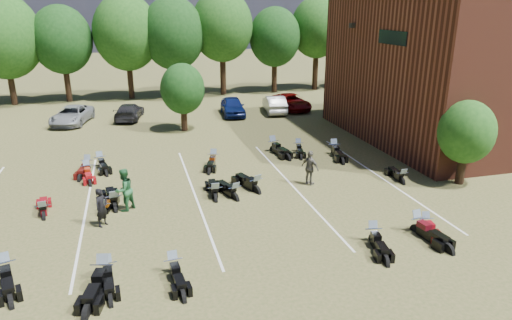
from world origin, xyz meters
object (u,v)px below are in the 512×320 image
object	(u,v)px
car_4	(233,106)
motorcycle_14	(88,170)
person_green	(124,190)
person_black	(102,207)
motorcycle_0	(7,279)
person_grey	(310,168)
motorcycle_3	(174,274)
motorcycle_7	(44,218)

from	to	relation	value
car_4	motorcycle_14	xyz separation A→B (m)	(-10.83, -11.23, -0.76)
person_green	person_black	bearing A→B (deg)	12.43
person_green	motorcycle_0	bearing A→B (deg)	6.20
person_grey	motorcycle_3	world-z (taller)	person_grey
person_black	motorcycle_7	size ratio (longest dim) A/B	0.80
person_grey	motorcycle_14	distance (m)	12.44
person_grey	motorcycle_3	xyz separation A→B (m)	(-7.60, -6.56, -0.91)
car_4	person_black	world-z (taller)	person_black
motorcycle_0	motorcycle_7	size ratio (longest dim) A/B	1.10
car_4	motorcycle_0	xyz separation A→B (m)	(-12.68, -21.89, -0.76)
person_green	car_4	bearing A→B (deg)	-160.68
person_grey	motorcycle_7	bearing A→B (deg)	62.71
person_green	person_grey	distance (m)	9.20
motorcycle_0	motorcycle_7	xyz separation A→B (m)	(0.46, 4.71, 0.00)
motorcycle_3	car_4	bearing A→B (deg)	67.10
car_4	motorcycle_0	size ratio (longest dim) A/B	1.92
motorcycle_7	person_green	bearing A→B (deg)	170.85
car_4	person_grey	size ratio (longest dim) A/B	2.45
person_green	motorcycle_7	world-z (taller)	person_green
person_black	motorcycle_0	size ratio (longest dim) A/B	0.72
person_black	motorcycle_14	size ratio (longest dim) A/B	0.76
car_4	person_grey	xyz separation A→B (m)	(0.39, -16.53, 0.15)
person_black	motorcycle_7	xyz separation A→B (m)	(-2.53, 1.44, -0.83)
motorcycle_14	person_grey	bearing A→B (deg)	-14.67
motorcycle_3	person_black	bearing A→B (deg)	113.48
motorcycle_0	motorcycle_3	size ratio (longest dim) A/B	1.10
person_grey	motorcycle_0	xyz separation A→B (m)	(-13.07, -5.36, -0.91)
car_4	motorcycle_14	bearing A→B (deg)	-128.96
person_black	motorcycle_3	distance (m)	5.19
motorcycle_7	motorcycle_3	bearing A→B (deg)	122.43
person_black	motorcycle_14	distance (m)	7.52
person_grey	motorcycle_0	bearing A→B (deg)	82.07
motorcycle_0	motorcycle_3	xyz separation A→B (m)	(5.47, -1.20, 0.00)
car_4	person_black	size ratio (longest dim) A/B	2.66
motorcycle_0	motorcycle_3	world-z (taller)	motorcycle_0
motorcycle_3	person_green	bearing A→B (deg)	99.49
motorcycle_14	person_black	bearing A→B (deg)	-70.67
person_green	motorcycle_3	world-z (taller)	person_green
car_4	person_green	world-z (taller)	person_green
motorcycle_7	motorcycle_0	bearing A→B (deg)	76.60
person_grey	motorcycle_0	world-z (taller)	person_grey
person_black	motorcycle_7	distance (m)	3.03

